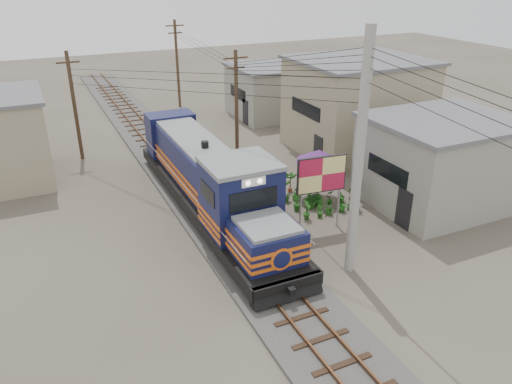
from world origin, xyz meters
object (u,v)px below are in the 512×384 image
locomotive (211,182)px  market_umbrella (319,156)px  billboard (322,176)px  vendor (354,193)px

locomotive → market_umbrella: (6.00, -0.53, 0.65)m
locomotive → billboard: (4.18, -3.72, 1.00)m
billboard → vendor: (2.85, 1.18, -1.93)m
locomotive → market_umbrella: locomotive is taller
billboard → vendor: size_ratio=2.17×
locomotive → vendor: (7.03, -2.53, -0.93)m
locomotive → market_umbrella: 6.05m
locomotive → vendor: 7.53m
market_umbrella → vendor: 2.75m
vendor → market_umbrella: bearing=-61.0°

